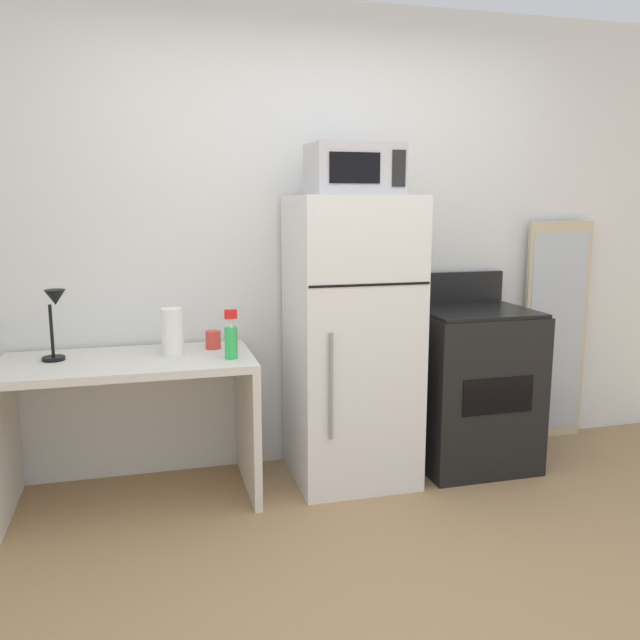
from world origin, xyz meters
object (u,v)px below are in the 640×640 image
object	(u,v)px
desk_lamp	(55,313)
leaning_mirror	(555,332)
spray_bottle	(231,339)
refrigerator	(351,341)
paper_towel_roll	(172,332)
microwave	(354,169)
oven_range	(471,386)
desk	(130,401)
coffee_mug	(213,340)

from	to	relation	value
desk_lamp	leaning_mirror	distance (m)	2.97
spray_bottle	refrigerator	size ratio (longest dim) A/B	0.16
paper_towel_roll	microwave	distance (m)	1.25
leaning_mirror	refrigerator	bearing A→B (deg)	-169.82
refrigerator	desk_lamp	bearing A→B (deg)	178.37
desk_lamp	oven_range	size ratio (longest dim) A/B	0.32
paper_towel_roll	spray_bottle	bearing A→B (deg)	-30.54
desk	refrigerator	xyz separation A→B (m)	(1.17, 0.01, 0.25)
refrigerator	paper_towel_roll	bearing A→B (deg)	178.44
desk_lamp	refrigerator	world-z (taller)	refrigerator
desk	microwave	world-z (taller)	microwave
coffee_mug	oven_range	distance (m)	1.51
spray_bottle	microwave	size ratio (longest dim) A/B	0.54
spray_bottle	refrigerator	xyz separation A→B (m)	(0.67, 0.14, -0.07)
paper_towel_roll	refrigerator	world-z (taller)	refrigerator
desk	leaning_mirror	xyz separation A→B (m)	(2.62, 0.27, 0.17)
desk	microwave	distance (m)	1.64
spray_bottle	coffee_mug	bearing A→B (deg)	103.82
paper_towel_roll	coffee_mug	world-z (taller)	paper_towel_roll
microwave	oven_range	bearing A→B (deg)	2.10
coffee_mug	refrigerator	bearing A→B (deg)	-9.18
oven_range	desk_lamp	bearing A→B (deg)	179.05
oven_range	leaning_mirror	world-z (taller)	leaning_mirror
coffee_mug	oven_range	bearing A→B (deg)	-4.39
coffee_mug	refrigerator	distance (m)	0.74
spray_bottle	microwave	distance (m)	1.08
desk	microwave	xyz separation A→B (m)	(1.17, -0.01, 1.15)
desk_lamp	desk	bearing A→B (deg)	-8.71
coffee_mug	oven_range	world-z (taller)	oven_range
paper_towel_roll	oven_range	world-z (taller)	oven_range
paper_towel_roll	oven_range	distance (m)	1.73
desk	microwave	bearing A→B (deg)	-0.66
coffee_mug	desk_lamp	bearing A→B (deg)	-174.37
desk	paper_towel_roll	world-z (taller)	paper_towel_roll
desk	refrigerator	size ratio (longest dim) A/B	0.80
oven_range	leaning_mirror	size ratio (longest dim) A/B	0.79
coffee_mug	leaning_mirror	world-z (taller)	leaning_mirror
microwave	leaning_mirror	size ratio (longest dim) A/B	0.33
leaning_mirror	microwave	bearing A→B (deg)	-169.01
leaning_mirror	spray_bottle	bearing A→B (deg)	-169.36
spray_bottle	oven_range	distance (m)	1.46
paper_towel_roll	coffee_mug	bearing A→B (deg)	23.34
desk	spray_bottle	xyz separation A→B (m)	(0.50, -0.13, 0.32)
desk_lamp	coffee_mug	distance (m)	0.79
coffee_mug	refrigerator	world-z (taller)	refrigerator
desk_lamp	microwave	bearing A→B (deg)	-2.44
microwave	oven_range	world-z (taller)	microwave
coffee_mug	leaning_mirror	bearing A→B (deg)	3.74
microwave	leaning_mirror	distance (m)	1.78
desk	leaning_mirror	world-z (taller)	leaning_mirror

